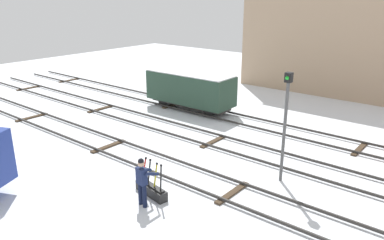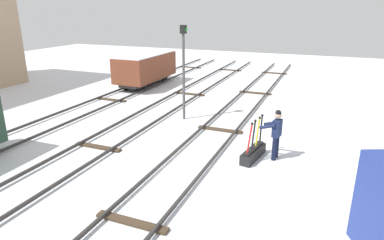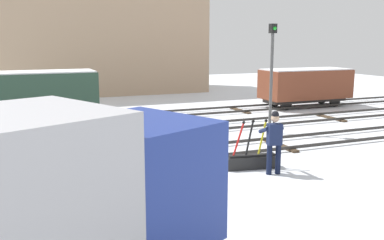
{
  "view_description": "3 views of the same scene",
  "coord_description": "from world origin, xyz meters",
  "px_view_note": "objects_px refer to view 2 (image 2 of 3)",
  "views": [
    {
      "loc": [
        10.08,
        -10.38,
        6.92
      ],
      "look_at": [
        -0.28,
        2.33,
        1.44
      ],
      "focal_mm": 35.27,
      "sensor_mm": 36.0,
      "label": 1
    },
    {
      "loc": [
        -9.4,
        -4.0,
        5.01
      ],
      "look_at": [
        0.98,
        0.26,
        1.24
      ],
      "focal_mm": 31.44,
      "sensor_mm": 36.0,
      "label": 2
    },
    {
      "loc": [
        -4.83,
        -12.36,
        3.65
      ],
      "look_at": [
        0.64,
        1.09,
        0.95
      ],
      "focal_mm": 40.18,
      "sensor_mm": 36.0,
      "label": 3
    }
  ],
  "objects_px": {
    "rail_worker": "(276,132)",
    "freight_car_mid_siding": "(146,67)",
    "signal_post": "(184,64)",
    "switch_lever_frame": "(253,152)"
  },
  "relations": [
    {
      "from": "rail_worker",
      "to": "freight_car_mid_siding",
      "type": "distance_m",
      "value": 12.91
    },
    {
      "from": "rail_worker",
      "to": "freight_car_mid_siding",
      "type": "xyz_separation_m",
      "value": [
        8.37,
        9.83,
        0.24
      ]
    },
    {
      "from": "rail_worker",
      "to": "signal_post",
      "type": "relative_size",
      "value": 0.41
    },
    {
      "from": "switch_lever_frame",
      "to": "signal_post",
      "type": "bearing_deg",
      "value": 61.87
    },
    {
      "from": "switch_lever_frame",
      "to": "signal_post",
      "type": "xyz_separation_m",
      "value": [
        3.11,
        3.98,
        2.34
      ]
    },
    {
      "from": "signal_post",
      "to": "freight_car_mid_siding",
      "type": "xyz_separation_m",
      "value": [
        5.54,
        5.18,
        -1.35
      ]
    },
    {
      "from": "rail_worker",
      "to": "switch_lever_frame",
      "type": "bearing_deg",
      "value": 122.8
    },
    {
      "from": "switch_lever_frame",
      "to": "rail_worker",
      "type": "relative_size",
      "value": 0.88
    },
    {
      "from": "switch_lever_frame",
      "to": "rail_worker",
      "type": "distance_m",
      "value": 1.04
    },
    {
      "from": "switch_lever_frame",
      "to": "rail_worker",
      "type": "bearing_deg",
      "value": -57.2
    }
  ]
}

